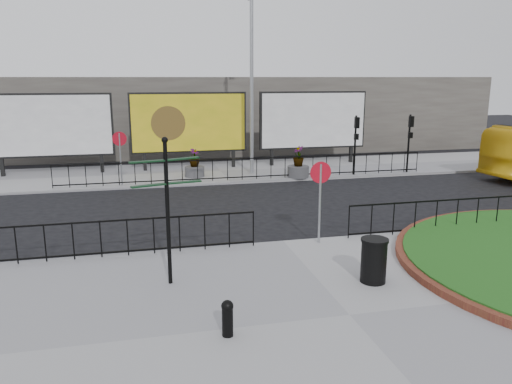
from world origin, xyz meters
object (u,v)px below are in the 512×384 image
object	(u,v)px
bollard	(227,317)
planter_a	(195,167)
fingerpost_sign	(167,197)
lamp_post	(252,80)
litter_bin	(374,260)
planter_c	(298,166)
billboard_mid	(189,123)

from	to	relation	value
bollard	planter_a	bearing A→B (deg)	85.92
fingerpost_sign	bollard	world-z (taller)	fingerpost_sign
lamp_post	litter_bin	xyz separation A→B (m)	(-0.25, -14.50, -4.15)
lamp_post	planter_a	bearing A→B (deg)	-174.58
bollard	planter_c	distance (m)	15.91
fingerpost_sign	litter_bin	distance (m)	5.17
bollard	litter_bin	distance (m)	4.29
billboard_mid	bollard	xyz separation A→B (m)	(-1.14, -18.24, -2.08)
lamp_post	planter_c	size ratio (longest dim) A/B	5.92
billboard_mid	litter_bin	world-z (taller)	billboard_mid
billboard_mid	lamp_post	size ratio (longest dim) A/B	0.67
lamp_post	fingerpost_sign	size ratio (longest dim) A/B	2.60
billboard_mid	planter_a	distance (m)	3.01
fingerpost_sign	planter_c	size ratio (longest dim) A/B	2.28
billboard_mid	planter_a	world-z (taller)	billboard_mid
billboard_mid	planter_c	bearing A→B (deg)	-35.50
billboard_mid	planter_c	distance (m)	6.45
lamp_post	bollard	distance (m)	17.33
billboard_mid	lamp_post	xyz separation A→B (m)	(3.01, -1.97, 2.23)
planter_c	fingerpost_sign	bearing A→B (deg)	-120.78
lamp_post	fingerpost_sign	distance (m)	14.61
fingerpost_sign	bollard	xyz separation A→B (m)	(0.91, -2.81, -1.74)
litter_bin	bollard	bearing A→B (deg)	-155.62
litter_bin	fingerpost_sign	bearing A→B (deg)	167.79
planter_a	planter_c	size ratio (longest dim) A/B	0.90
planter_c	litter_bin	bearing A→B (deg)	-99.90
litter_bin	planter_a	bearing A→B (deg)	100.99
bollard	litter_bin	xyz separation A→B (m)	(3.90, 1.77, 0.15)
billboard_mid	bollard	world-z (taller)	billboard_mid
bollard	planter_c	size ratio (longest dim) A/B	0.47
litter_bin	planter_c	xyz separation A→B (m)	(2.25, 12.90, -0.02)
lamp_post	bollard	size ratio (longest dim) A/B	12.56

